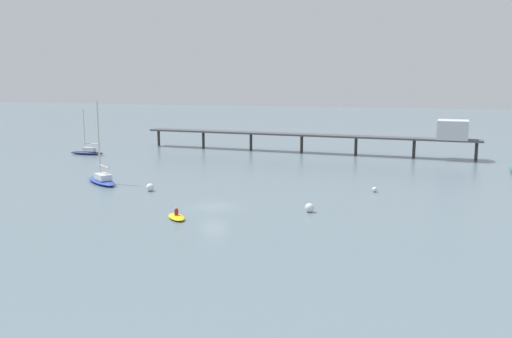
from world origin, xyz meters
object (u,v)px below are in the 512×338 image
pier (378,133)px  mooring_buoy_inner (150,187)px  sailboat_navy (87,151)px  sailboat_blue (102,179)px  mooring_buoy_mid (309,208)px  dinghy_yellow (176,217)px  mooring_buoy_far (375,190)px

pier → mooring_buoy_inner: bearing=-121.7°
sailboat_navy → sailboat_blue: 28.27m
mooring_buoy_mid → dinghy_yellow: bearing=-151.9°
sailboat_navy → mooring_buoy_inner: (24.84, -25.24, -0.14)m
sailboat_navy → mooring_buoy_inner: sailboat_navy is taller
pier → dinghy_yellow: size_ratio=18.76×
pier → mooring_buoy_far: pier is taller
sailboat_navy → mooring_buoy_far: sailboat_navy is taller
sailboat_navy → mooring_buoy_mid: size_ratio=8.76×
pier → dinghy_yellow: pier is taller
mooring_buoy_mid → mooring_buoy_far: (5.31, 11.76, -0.15)m
sailboat_blue → mooring_buoy_mid: bearing=-15.1°
mooring_buoy_mid → mooring_buoy_inner: bearing=166.1°
pier → mooring_buoy_inner: size_ratio=66.28×
dinghy_yellow → mooring_buoy_inner: 13.80m
mooring_buoy_far → mooring_buoy_mid: bearing=-114.3°
dinghy_yellow → mooring_buoy_far: size_ratio=5.33×
sailboat_navy → dinghy_yellow: (33.19, -36.22, -0.38)m
dinghy_yellow → sailboat_navy: bearing=132.5°
dinghy_yellow → mooring_buoy_mid: dinghy_yellow is taller
pier → mooring_buoy_far: (1.98, -30.53, -3.68)m
sailboat_blue → mooring_buoy_mid: 28.69m
sailboat_blue → mooring_buoy_far: 33.29m
sailboat_navy → mooring_buoy_inner: size_ratio=8.78×
mooring_buoy_mid → mooring_buoy_far: bearing=65.7°
mooring_buoy_far → dinghy_yellow: bearing=-133.1°
mooring_buoy_mid → mooring_buoy_inner: 20.35m
pier → dinghy_yellow: 50.72m
pier → mooring_buoy_far: size_ratio=99.90×
sailboat_navy → sailboat_blue: bearing=-53.3°
dinghy_yellow → mooring_buoy_inner: size_ratio=3.53×
mooring_buoy_inner → sailboat_blue: bearing=162.1°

